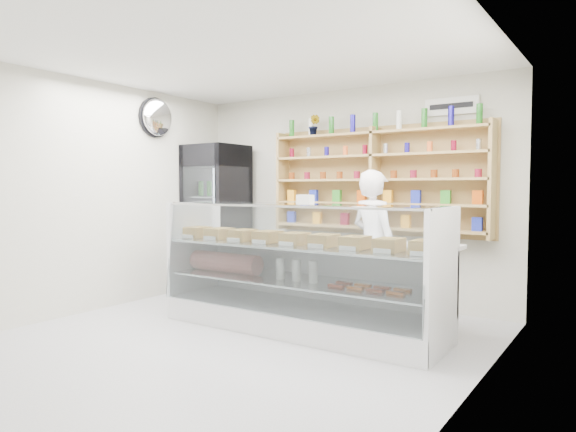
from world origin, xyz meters
The scene contains 8 objects.
room centered at (0.00, 0.00, 1.40)m, with size 5.00×5.00×5.00m.
display_counter centered at (0.31, 0.91, 0.36)m, with size 3.07×0.92×1.33m.
shop_worker centered at (0.79, 1.70, 0.85)m, with size 0.62×0.41×1.70m, color white.
drinks_cooler centered at (-1.85, 2.00, 1.06)m, with size 0.76×0.74×2.11m.
wall_shelving centered at (0.50, 2.34, 1.59)m, with size 2.84×0.28×1.33m.
potted_plant centered at (-0.39, 2.34, 2.33)m, with size 0.15×0.12×0.28m, color #1E6626.
security_mirror centered at (-2.17, 1.20, 2.45)m, with size 0.15×0.50×0.50m, color silver.
wall_sign centered at (1.40, 2.47, 2.45)m, with size 0.62×0.03×0.20m, color white.
Camera 1 is at (3.21, -3.59, 1.50)m, focal length 32.00 mm.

